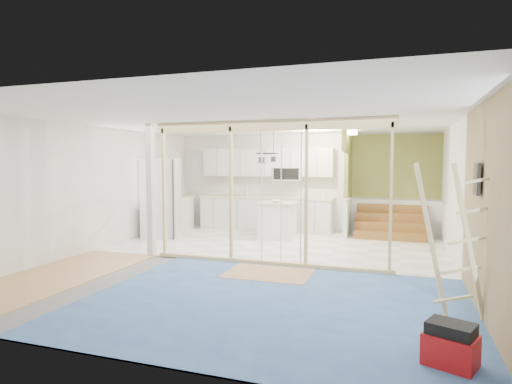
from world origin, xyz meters
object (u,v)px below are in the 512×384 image
(ladder, at_px, (455,241))
(island, at_px, (278,220))
(toolbox, at_px, (451,346))
(fridge, at_px, (162,198))

(ladder, bearing_deg, island, 115.24)
(island, height_order, toolbox, island)
(toolbox, height_order, ladder, ladder)
(fridge, distance_m, ladder, 7.28)
(fridge, relative_size, toolbox, 3.69)
(toolbox, bearing_deg, fridge, 162.29)
(island, relative_size, ladder, 0.52)
(fridge, bearing_deg, toolbox, -58.01)
(fridge, height_order, toolbox, fridge)
(island, xyz_separation_m, ladder, (3.42, -4.57, 0.50))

